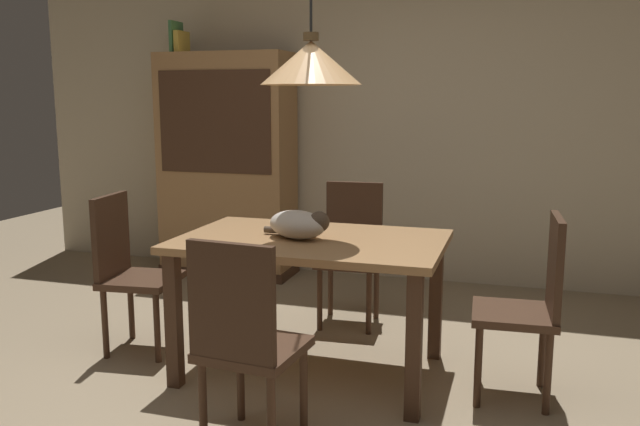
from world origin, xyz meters
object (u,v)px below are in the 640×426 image
chair_left_side (129,266)px  chair_right_side (531,300)px  hutch_bookcase (227,170)px  cat_sleeping (299,224)px  dining_table (311,256)px  book_yellow_short (182,42)px  pendant_lamp (311,62)px  chair_far_back (351,246)px  book_green_slim (176,37)px  chair_near_front (245,337)px

chair_left_side → chair_right_side: 2.26m
hutch_bookcase → cat_sleeping: bearing=-55.1°
dining_table → book_yellow_short: (-1.70, 1.76, 1.29)m
cat_sleeping → pendant_lamp: 0.84m
chair_left_side → chair_far_back: same height
pendant_lamp → book_yellow_short: (-1.70, 1.76, 0.28)m
chair_far_back → book_yellow_short: (-1.69, 0.88, 1.43)m
chair_left_side → pendant_lamp: pendant_lamp is taller
book_green_slim → book_yellow_short: book_green_slim is taller
dining_table → book_green_slim: 2.82m
chair_right_side → cat_sleeping: (-1.18, -0.04, 0.32)m
chair_far_back → chair_right_side: bearing=-37.6°
chair_left_side → book_green_slim: (-0.62, 1.77, 1.47)m
chair_near_front → pendant_lamp: pendant_lamp is taller
chair_far_back → chair_right_side: 1.43m
cat_sleeping → pendant_lamp: (0.06, 0.04, 0.84)m
hutch_bookcase → book_yellow_short: (-0.39, 0.00, 1.05)m
dining_table → book_yellow_short: bearing=133.9°
book_green_slim → book_yellow_short: (0.05, 0.00, -0.04)m
hutch_bookcase → pendant_lamp: bearing=-53.3°
chair_near_front → cat_sleeping: (-0.05, 0.84, 0.32)m
chair_right_side → book_green_slim: (-2.88, 1.76, 1.47)m
dining_table → chair_far_back: 0.89m
cat_sleeping → hutch_bookcase: hutch_bookcase is taller
dining_table → cat_sleeping: cat_sleeping is taller
chair_far_back → hutch_bookcase: (-1.31, 0.88, 0.38)m
book_yellow_short → dining_table: bearing=-46.1°
pendant_lamp → book_yellow_short: size_ratio=6.50×
chair_left_side → hutch_bookcase: bearing=95.9°
chair_right_side → hutch_bookcase: size_ratio=0.50×
hutch_bookcase → chair_far_back: bearing=-34.0°
dining_table → book_green_slim: size_ratio=5.38×
chair_near_front → hutch_bookcase: (-1.30, 2.64, 0.38)m
dining_table → book_green_slim: bearing=134.8°
pendant_lamp → book_yellow_short: 2.46m
dining_table → chair_far_back: chair_far_back is taller
chair_far_back → hutch_bookcase: hutch_bookcase is taller
book_green_slim → chair_near_front: bearing=-56.6°
book_yellow_short → chair_far_back: bearing=-27.6°
chair_far_back → chair_near_front: same height
chair_near_front → cat_sleeping: bearing=93.3°
chair_right_side → book_yellow_short: 3.62m
chair_left_side → cat_sleeping: bearing=-1.5°
dining_table → chair_left_side: bearing=-179.6°
chair_right_side → cat_sleeping: size_ratio=2.28×
dining_table → chair_far_back: bearing=90.3°
dining_table → chair_far_back: (-0.01, 0.88, -0.14)m
dining_table → book_yellow_short: 2.77m
chair_far_back → cat_sleeping: bearing=-93.2°
cat_sleeping → book_green_slim: 2.72m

